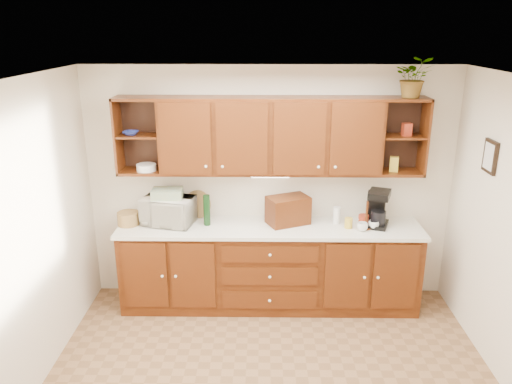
{
  "coord_description": "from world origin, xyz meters",
  "views": [
    {
      "loc": [
        -0.08,
        -3.51,
        2.96
      ],
      "look_at": [
        -0.14,
        1.15,
        1.42
      ],
      "focal_mm": 35.0,
      "sensor_mm": 36.0,
      "label": 1
    }
  ],
  "objects_px": {
    "bread_box": "(288,210)",
    "coffee_maker": "(378,209)",
    "microwave": "(168,211)",
    "potted_plant": "(414,77)"
  },
  "relations": [
    {
      "from": "coffee_maker",
      "to": "bread_box",
      "type": "bearing_deg",
      "value": -162.1
    },
    {
      "from": "microwave",
      "to": "potted_plant",
      "type": "height_order",
      "value": "potted_plant"
    },
    {
      "from": "bread_box",
      "to": "potted_plant",
      "type": "height_order",
      "value": "potted_plant"
    },
    {
      "from": "bread_box",
      "to": "coffee_maker",
      "type": "height_order",
      "value": "coffee_maker"
    },
    {
      "from": "bread_box",
      "to": "coffee_maker",
      "type": "bearing_deg",
      "value": -26.77
    },
    {
      "from": "microwave",
      "to": "potted_plant",
      "type": "xyz_separation_m",
      "value": [
        2.5,
        0.04,
        1.4
      ]
    },
    {
      "from": "bread_box",
      "to": "coffee_maker",
      "type": "xyz_separation_m",
      "value": [
        0.95,
        -0.04,
        0.04
      ]
    },
    {
      "from": "microwave",
      "to": "potted_plant",
      "type": "relative_size",
      "value": 1.33
    },
    {
      "from": "microwave",
      "to": "bread_box",
      "type": "relative_size",
      "value": 1.24
    },
    {
      "from": "microwave",
      "to": "bread_box",
      "type": "height_order",
      "value": "bread_box"
    }
  ]
}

